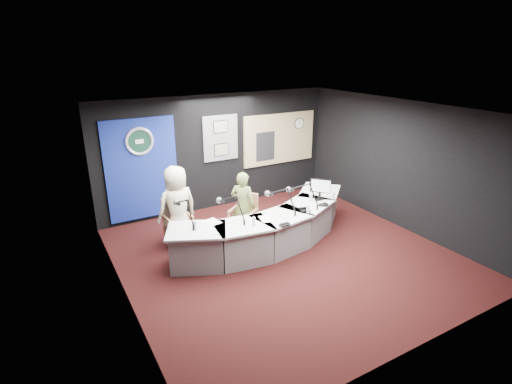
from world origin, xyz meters
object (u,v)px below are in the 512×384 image
broadcast_desk (268,228)px  armchair_left (178,224)px  armchair_right (243,219)px  person_woman (243,206)px  person_man (177,207)px

broadcast_desk → armchair_left: 1.83m
armchair_right → person_woman: 0.30m
armchair_right → person_woman: person_woman is taller
armchair_left → person_man: size_ratio=0.56×
person_man → person_woman: bearing=155.7°
broadcast_desk → armchair_right: 0.61m
armchair_right → person_man: 1.39m
armchair_left → person_woman: bearing=-21.1°
armchair_left → person_man: person_man is taller
armchair_left → armchair_right: (1.28, -0.37, -0.03)m
person_woman → armchair_right: bearing=-0.0°
broadcast_desk → person_man: person_man is taller
armchair_left → person_woman: 1.36m
broadcast_desk → armchair_left: size_ratio=4.80×
armchair_left → person_man: 0.37m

